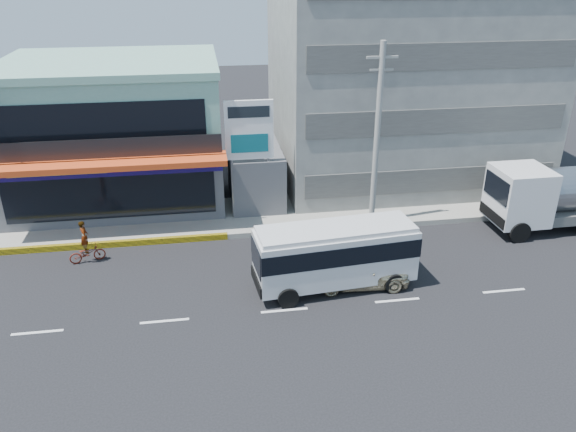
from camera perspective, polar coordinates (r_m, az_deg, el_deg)
The scene contains 12 objects.
ground at distance 24.16m, azimuth -0.38°, elevation -9.57°, with size 120.00×120.00×0.00m, color black.
sidewalk at distance 33.15m, azimuth 5.74°, elevation 0.65°, with size 70.00×5.00×0.30m, color gray.
shop_building at distance 35.40m, azimuth -16.93°, elevation 7.90°, with size 12.40×11.70×8.00m.
concrete_building at distance 37.65m, azimuth 11.71°, elevation 14.13°, with size 16.00×12.00×14.00m, color gray.
gap_structure at distance 34.01m, azimuth -3.39°, elevation 4.28°, with size 3.00×6.00×3.50m, color #4C4D52.
satellite_dish at distance 32.47m, azimuth -3.29°, elevation 6.69°, with size 1.50×1.50×0.15m, color slate.
billboard at distance 30.31m, azimuth -3.95°, elevation 8.02°, with size 2.60×0.18×6.90m.
utility_pole_near at distance 29.80m, azimuth 9.03°, elevation 7.93°, with size 1.60×0.30×10.00m.
minibus at distance 24.99m, azimuth 4.82°, elevation -3.62°, with size 7.33×3.04×2.99m.
sedan at distance 25.66m, azimuth 6.98°, elevation -5.41°, with size 1.92×4.76×1.62m, color #BCB18F.
tanker_truck at distance 34.00m, azimuth 26.41°, elevation 1.95°, with size 9.14×3.05×3.59m.
motorcycle_rider at distance 29.14m, azimuth -19.80°, elevation -3.12°, with size 1.80×1.03×2.19m.
Camera 1 is at (-2.92, -19.74, 13.63)m, focal length 35.00 mm.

